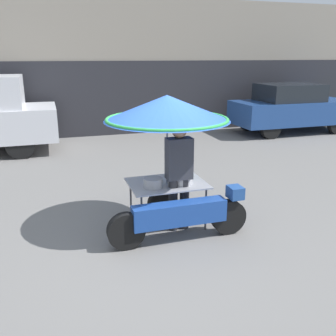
{
  "coord_description": "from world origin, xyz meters",
  "views": [
    {
      "loc": [
        -1.4,
        -4.73,
        2.58
      ],
      "look_at": [
        0.25,
        0.43,
        0.94
      ],
      "focal_mm": 40.0,
      "sensor_mm": 36.0,
      "label": 1
    }
  ],
  "objects": [
    {
      "name": "potted_plant",
      "position": [
        9.05,
        6.9,
        0.56
      ],
      "size": [
        0.79,
        0.79,
        0.98
      ],
      "color": "gray",
      "rests_on": "ground"
    },
    {
      "name": "ground_plane",
      "position": [
        0.0,
        0.0,
        0.0
      ],
      "size": [
        36.0,
        36.0,
        0.0
      ],
      "primitive_type": "plane",
      "color": "slate"
    },
    {
      "name": "shopfront_building",
      "position": [
        0.0,
        8.68,
        2.17
      ],
      "size": [
        28.0,
        2.06,
        4.37
      ],
      "color": "gray",
      "rests_on": "ground"
    },
    {
      "name": "parked_car",
      "position": [
        6.55,
        6.21,
        0.84
      ],
      "size": [
        4.16,
        1.7,
        1.66
      ],
      "color": "black",
      "rests_on": "ground"
    },
    {
      "name": "vendor_motorcycle_cart",
      "position": [
        0.25,
        0.41,
        1.6
      ],
      "size": [
        2.08,
        1.86,
        2.03
      ],
      "color": "black",
      "rests_on": "ground"
    },
    {
      "name": "vendor_person",
      "position": [
        0.36,
        0.26,
        0.93
      ],
      "size": [
        0.38,
        0.22,
        1.66
      ],
      "color": "#2D2D33",
      "rests_on": "ground"
    }
  ]
}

